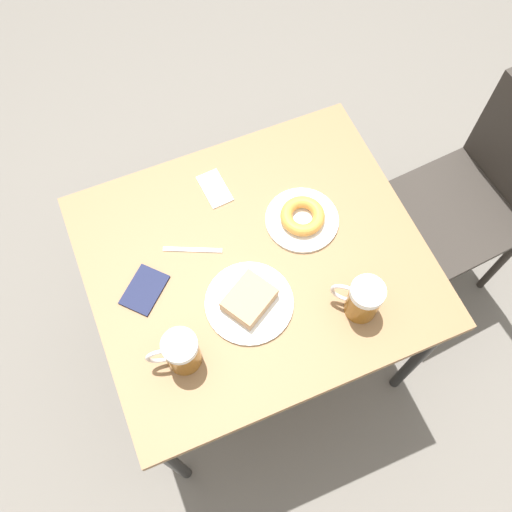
# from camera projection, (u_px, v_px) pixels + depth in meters

# --- Properties ---
(ground_plane) EXTENTS (8.00, 8.00, 0.00)m
(ground_plane) POSITION_uv_depth(u_px,v_px,m) (256.00, 339.00, 2.22)
(ground_plane) COLOR #666059
(table) EXTENTS (0.80, 0.91, 0.73)m
(table) POSITION_uv_depth(u_px,v_px,m) (256.00, 269.00, 1.62)
(table) COLOR olive
(table) RESTS_ON ground_plane
(chair) EXTENTS (0.43, 0.43, 0.86)m
(chair) POSITION_uv_depth(u_px,v_px,m) (484.00, 191.00, 1.89)
(chair) COLOR #2D2823
(chair) RESTS_ON ground_plane
(plate_with_cake) EXTENTS (0.23, 0.23, 0.05)m
(plate_with_cake) POSITION_uv_depth(u_px,v_px,m) (249.00, 301.00, 1.49)
(plate_with_cake) COLOR white
(plate_with_cake) RESTS_ON table
(plate_with_donut) EXTENTS (0.21, 0.21, 0.04)m
(plate_with_donut) POSITION_uv_depth(u_px,v_px,m) (302.00, 218.00, 1.60)
(plate_with_donut) COLOR white
(plate_with_donut) RESTS_ON table
(beer_mug_left) EXTENTS (0.09, 0.13, 0.13)m
(beer_mug_left) POSITION_uv_depth(u_px,v_px,m) (181.00, 352.00, 1.38)
(beer_mug_left) COLOR #8C5619
(beer_mug_left) RESTS_ON table
(beer_mug_center) EXTENTS (0.11, 0.11, 0.13)m
(beer_mug_center) POSITION_uv_depth(u_px,v_px,m) (363.00, 299.00, 1.44)
(beer_mug_center) COLOR #8C5619
(beer_mug_center) RESTS_ON table
(napkin_folded) EXTENTS (0.12, 0.08, 0.00)m
(napkin_folded) POSITION_uv_depth(u_px,v_px,m) (215.00, 189.00, 1.65)
(napkin_folded) COLOR white
(napkin_folded) RESTS_ON table
(fork) EXTENTS (0.08, 0.15, 0.00)m
(fork) POSITION_uv_depth(u_px,v_px,m) (193.00, 250.00, 1.57)
(fork) COLOR silver
(fork) RESTS_ON table
(passport_near_edge) EXTENTS (0.15, 0.15, 0.01)m
(passport_near_edge) POSITION_uv_depth(u_px,v_px,m) (144.00, 290.00, 1.52)
(passport_near_edge) COLOR #141938
(passport_near_edge) RESTS_ON table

